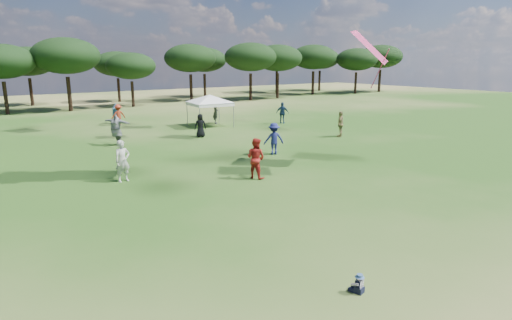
{
  "coord_description": "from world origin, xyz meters",
  "views": [
    {
      "loc": [
        -7.05,
        -4.28,
        5.26
      ],
      "look_at": [
        0.27,
        6.0,
        2.3
      ],
      "focal_mm": 30.0,
      "sensor_mm": 36.0,
      "label": 1
    }
  ],
  "objects": [
    {
      "name": "festival_crowd",
      "position": [
        1.33,
        22.5,
        0.9
      ],
      "size": [
        27.96,
        22.45,
        1.93
      ],
      "color": "navy",
      "rests_on": "ground"
    },
    {
      "name": "tent_right",
      "position": [
        9.97,
        26.08,
        2.42
      ],
      "size": [
        6.12,
        6.12,
        2.85
      ],
      "rotation": [
        0.0,
        0.0,
        -0.12
      ],
      "color": "gray",
      "rests_on": "ground"
    },
    {
      "name": "toddler",
      "position": [
        0.07,
        1.64,
        0.21
      ],
      "size": [
        0.34,
        0.37,
        0.46
      ],
      "rotation": [
        0.0,
        0.0,
        0.24
      ],
      "color": "black",
      "rests_on": "ground"
    },
    {
      "name": "tree_line",
      "position": [
        2.39,
        47.41,
        5.42
      ],
      "size": [
        108.78,
        17.63,
        7.77
      ],
      "color": "black",
      "rests_on": "ground"
    }
  ]
}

